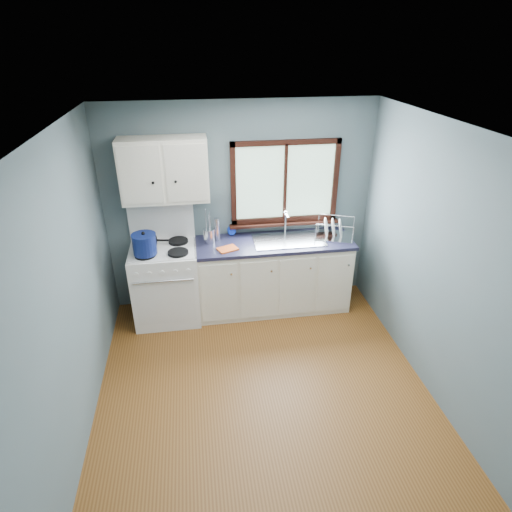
{
  "coord_description": "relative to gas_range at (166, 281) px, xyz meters",
  "views": [
    {
      "loc": [
        -0.55,
        -3.02,
        3.13
      ],
      "look_at": [
        0.05,
        0.9,
        1.05
      ],
      "focal_mm": 30.0,
      "sensor_mm": 36.0,
      "label": 1
    }
  ],
  "objects": [
    {
      "name": "countertop",
      "position": [
        1.31,
        0.02,
        0.41
      ],
      "size": [
        1.89,
        0.64,
        0.04
      ],
      "primitive_type": "cube",
      "color": "black",
      "rests_on": "base_cabinets"
    },
    {
      "name": "utensil_crock",
      "position": [
        0.54,
        0.11,
        0.51
      ],
      "size": [
        0.16,
        0.16,
        0.42
      ],
      "rotation": [
        0.0,
        0.0,
        0.25
      ],
      "color": "silver",
      "rests_on": "countertop"
    },
    {
      "name": "soap_bottle",
      "position": [
        0.83,
        0.24,
        0.56
      ],
      "size": [
        0.11,
        0.11,
        0.26
      ],
      "primitive_type": "imported",
      "rotation": [
        0.0,
        0.0,
        0.07
      ],
      "color": "#1135D9",
      "rests_on": "countertop"
    },
    {
      "name": "wall_front",
      "position": [
        0.95,
        -3.28,
        0.76
      ],
      "size": [
        3.2,
        0.02,
        2.5
      ],
      "primitive_type": "cube",
      "color": "slate",
      "rests_on": "ground"
    },
    {
      "name": "dish_towel",
      "position": [
        0.74,
        -0.12,
        0.43
      ],
      "size": [
        0.26,
        0.23,
        0.02
      ],
      "primitive_type": "cube",
      "rotation": [
        0.0,
        0.0,
        0.38
      ],
      "color": "#E25922",
      "rests_on": "countertop"
    },
    {
      "name": "gas_range",
      "position": [
        0.0,
        0.0,
        0.0
      ],
      "size": [
        0.76,
        0.69,
        1.36
      ],
      "color": "white",
      "rests_on": "floor"
    },
    {
      "name": "stockpot",
      "position": [
        -0.17,
        -0.16,
        0.58
      ],
      "size": [
        0.32,
        0.32,
        0.26
      ],
      "rotation": [
        0.0,
        0.0,
        0.21
      ],
      "color": "navy",
      "rests_on": "gas_range"
    },
    {
      "name": "base_cabinets",
      "position": [
        1.31,
        0.02,
        -0.08
      ],
      "size": [
        1.85,
        0.6,
        0.88
      ],
      "color": "white",
      "rests_on": "floor"
    },
    {
      "name": "window",
      "position": [
        1.48,
        0.3,
        0.98
      ],
      "size": [
        1.36,
        0.1,
        1.03
      ],
      "color": "#9EC6A8",
      "rests_on": "wall_back"
    },
    {
      "name": "wall_right",
      "position": [
        2.56,
        -1.47,
        0.76
      ],
      "size": [
        0.02,
        3.6,
        2.5
      ],
      "primitive_type": "cube",
      "color": "slate",
      "rests_on": "ground"
    },
    {
      "name": "thermos",
      "position": [
        0.64,
        0.15,
        0.57
      ],
      "size": [
        0.09,
        0.09,
        0.28
      ],
      "primitive_type": "cylinder",
      "rotation": [
        0.0,
        0.0,
        -0.41
      ],
      "color": "silver",
      "rests_on": "countertop"
    },
    {
      "name": "sink",
      "position": [
        1.49,
        0.02,
        0.37
      ],
      "size": [
        0.84,
        0.46,
        0.44
      ],
      "color": "silver",
      "rests_on": "countertop"
    },
    {
      "name": "wall_back",
      "position": [
        0.95,
        0.34,
        0.76
      ],
      "size": [
        3.2,
        0.02,
        2.5
      ],
      "primitive_type": "cube",
      "color": "slate",
      "rests_on": "ground"
    },
    {
      "name": "floor",
      "position": [
        0.95,
        -1.47,
        -0.5
      ],
      "size": [
        3.2,
        3.6,
        0.02
      ],
      "primitive_type": "cube",
      "color": "brown",
      "rests_on": "ground"
    },
    {
      "name": "upper_cabinets",
      "position": [
        0.1,
        0.15,
        1.31
      ],
      "size": [
        0.95,
        0.35,
        0.7
      ],
      "color": "white",
      "rests_on": "wall_back"
    },
    {
      "name": "ceiling",
      "position": [
        0.95,
        -1.47,
        2.02
      ],
      "size": [
        3.2,
        3.6,
        0.02
      ],
      "primitive_type": "cube",
      "color": "white",
      "rests_on": "wall_back"
    },
    {
      "name": "skillet",
      "position": [
        -0.19,
        0.13,
        0.49
      ],
      "size": [
        0.42,
        0.31,
        0.05
      ],
      "rotation": [
        0.0,
        0.0,
        -0.16
      ],
      "color": "black",
      "rests_on": "gas_range"
    },
    {
      "name": "wall_left",
      "position": [
        -0.66,
        -1.47,
        0.76
      ],
      "size": [
        0.02,
        3.6,
        2.5
      ],
      "primitive_type": "cube",
      "color": "slate",
      "rests_on": "ground"
    },
    {
      "name": "dish_rack",
      "position": [
        2.05,
        0.03,
        0.49
      ],
      "size": [
        0.55,
        0.49,
        0.24
      ],
      "rotation": [
        0.0,
        0.0,
        -0.38
      ],
      "color": "silver",
      "rests_on": "countertop"
    }
  ]
}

